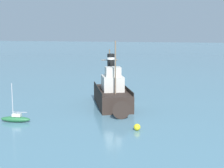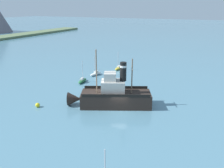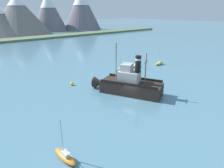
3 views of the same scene
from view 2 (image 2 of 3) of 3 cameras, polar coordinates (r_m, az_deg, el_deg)
The scene contains 6 objects.
ground_plane at distance 39.77m, azimuth 1.91°, elevation -6.50°, with size 600.00×600.00×0.00m, color teal.
old_tugboat at distance 41.15m, azimuth 0.08°, elevation -2.85°, with size 9.14×14.48×9.90m.
sailboat_white at distance 60.03m, azimuth -3.95°, elevation 2.52°, with size 3.94×1.85×4.90m.
sailboat_yellow at distance 65.45m, azimuth 1.58°, elevation 3.88°, with size 3.81×1.13×4.90m.
sailboat_green at distance 54.69m, azimuth -7.14°, elevation 0.85°, with size 3.93×1.70×4.90m.
mooring_buoy at distance 43.01m, azimuth -17.47°, elevation -4.85°, with size 0.78×0.78×0.78m, color yellow.
Camera 2 is at (-33.03, -14.64, 16.61)m, focal length 38.00 mm.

